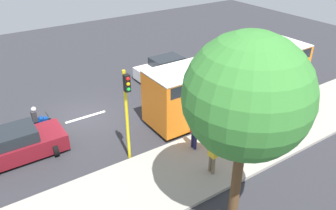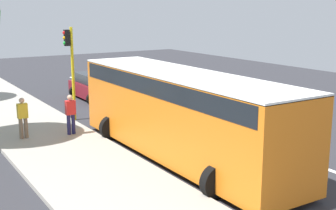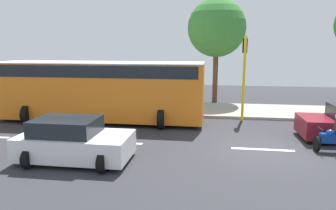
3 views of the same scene
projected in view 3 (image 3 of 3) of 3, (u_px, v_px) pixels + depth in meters
name	position (u px, v px, depth m)	size (l,w,h in m)	color
ground_plane	(263.00, 151.00, 11.79)	(40.00, 60.00, 0.10)	#2D2D33
sidewalk	(244.00, 111.00, 18.57)	(4.00, 60.00, 0.15)	#9E998E
lane_stripe_mid	(263.00, 149.00, 11.78)	(0.20, 2.40, 0.01)	white
lane_stripe_south	(114.00, 143.00, 12.62)	(0.20, 2.40, 0.01)	white
car_white	(74.00, 141.00, 10.54)	(2.34, 3.85, 1.52)	white
city_bus	(99.00, 87.00, 16.02)	(3.20, 11.00, 3.16)	orange
motorcycle	(335.00, 136.00, 11.37)	(0.60, 1.30, 1.53)	black
pedestrian_near_signal	(191.00, 96.00, 17.86)	(0.40, 0.24, 1.69)	#1E1E4C
pedestrian_by_tree	(199.00, 92.00, 19.61)	(0.40, 0.24, 1.69)	#72604C
traffic_light_corner	(244.00, 66.00, 15.98)	(0.49, 0.24, 4.50)	yellow
street_tree_north	(217.00, 28.00, 21.02)	(4.06, 4.06, 7.27)	brown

